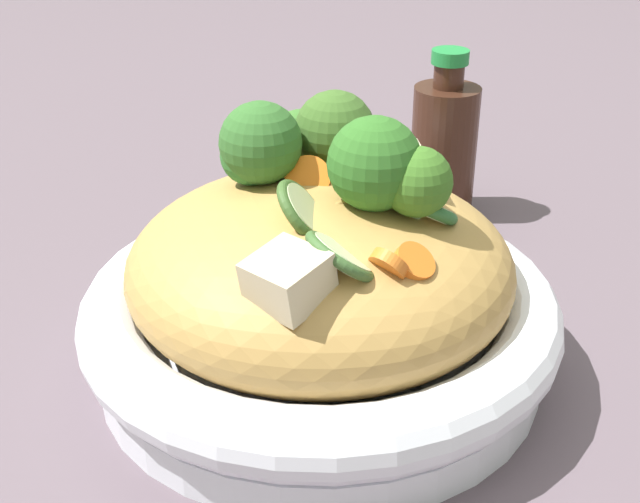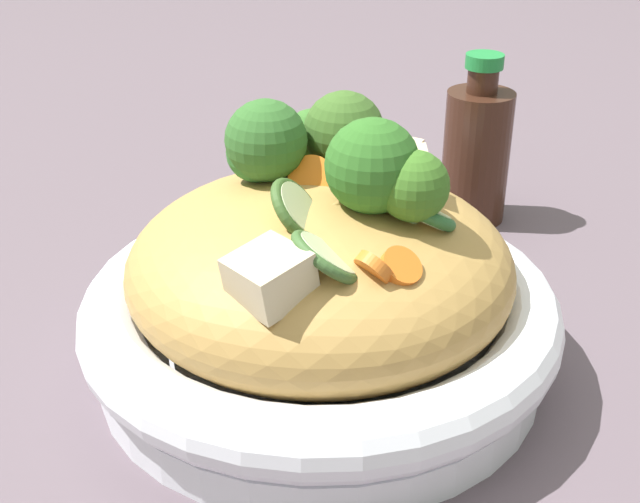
# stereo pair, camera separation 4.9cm
# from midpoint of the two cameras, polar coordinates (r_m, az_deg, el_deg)

# --- Properties ---
(ground_plane) EXTENTS (3.00, 3.00, 0.00)m
(ground_plane) POSITION_cam_midpoint_polar(r_m,az_deg,el_deg) (0.53, -2.66, -7.66)
(ground_plane) COLOR #594B54
(serving_bowl) EXTENTS (0.28, 0.28, 0.06)m
(serving_bowl) POSITION_cam_midpoint_polar(r_m,az_deg,el_deg) (0.51, -2.74, -4.83)
(serving_bowl) COLOR white
(serving_bowl) RESTS_ON ground_plane
(noodle_heap) EXTENTS (0.23, 0.23, 0.10)m
(noodle_heap) POSITION_cam_midpoint_polar(r_m,az_deg,el_deg) (0.49, -2.84, -1.03)
(noodle_heap) COLOR #B08545
(noodle_heap) RESTS_ON serving_bowl
(broccoli_florets) EXTENTS (0.15, 0.11, 0.06)m
(broccoli_florets) POSITION_cam_midpoint_polar(r_m,az_deg,el_deg) (0.48, -2.82, 6.75)
(broccoli_florets) COLOR #92B16A
(broccoli_florets) RESTS_ON serving_bowl
(carrot_coins) EXTENTS (0.13, 0.13, 0.03)m
(carrot_coins) POSITION_cam_midpoint_polar(r_m,az_deg,el_deg) (0.48, -2.51, 3.79)
(carrot_coins) COLOR orange
(carrot_coins) RESTS_ON serving_bowl
(zucchini_slices) EXTENTS (0.10, 0.12, 0.04)m
(zucchini_slices) POSITION_cam_midpoint_polar(r_m,az_deg,el_deg) (0.44, -0.26, 1.83)
(zucchini_slices) COLOR beige
(zucchini_slices) RESTS_ON serving_bowl
(chicken_chunks) EXTENTS (0.08, 0.20, 0.04)m
(chicken_chunks) POSITION_cam_midpoint_polar(r_m,az_deg,el_deg) (0.48, -0.36, 4.12)
(chicken_chunks) COLOR beige
(chicken_chunks) RESTS_ON serving_bowl
(soy_sauce_bottle) EXTENTS (0.05, 0.05, 0.14)m
(soy_sauce_bottle) POSITION_cam_midpoint_polar(r_m,az_deg,el_deg) (0.70, 6.43, 7.07)
(soy_sauce_bottle) COLOR #381E14
(soy_sauce_bottle) RESTS_ON ground_plane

